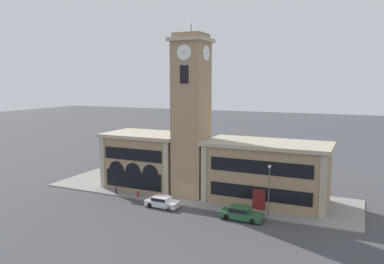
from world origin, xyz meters
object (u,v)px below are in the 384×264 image
at_px(parked_car_mid, 241,213).
at_px(parked_car_near, 162,202).
at_px(bollard, 116,190).
at_px(fire_hydrant, 138,194).
at_px(street_lamp, 269,183).

bearing_deg(parked_car_mid, parked_car_near, -179.14).
bearing_deg(parked_car_near, bollard, 169.01).
distance_m(parked_car_near, fire_hydrant, 5.02).
relative_size(parked_car_near, fire_hydrant, 4.79).
relative_size(parked_car_near, parked_car_mid, 0.89).
relative_size(parked_car_near, bollard, 3.93).
bearing_deg(parked_car_mid, street_lamp, 38.56).
xyz_separation_m(parked_car_near, parked_car_mid, (9.89, 0.00, 0.08)).
distance_m(bollard, fire_hydrant, 3.29).
bearing_deg(street_lamp, fire_hydrant, -179.57).
xyz_separation_m(street_lamp, fire_hydrant, (-17.11, -0.13, -3.39)).
bearing_deg(bollard, fire_hydrant, 3.15).
distance_m(parked_car_near, street_lamp, 13.02).
height_order(parked_car_near, street_lamp, street_lamp).
relative_size(parked_car_near, street_lamp, 0.72).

